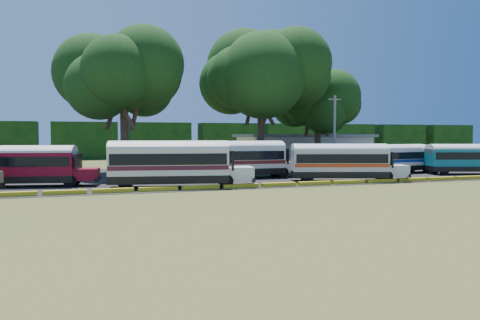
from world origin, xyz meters
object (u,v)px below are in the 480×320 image
object	(u,v)px
bus_red	(25,163)
bus_white_red	(341,160)
bus_teal	(468,157)
tree_west	(124,73)
bus_cream_west	(172,161)

from	to	relation	value
bus_red	bus_white_red	xyz separation A→B (m)	(24.58, -3.89, 0.00)
bus_red	bus_teal	distance (m)	40.18
bus_white_red	tree_west	world-z (taller)	tree_west
bus_cream_west	tree_west	size ratio (longest dim) A/B	0.79
bus_red	bus_cream_west	size ratio (longest dim) A/B	0.90
bus_white_red	bus_teal	distance (m)	15.74
bus_white_red	bus_teal	size ratio (longest dim) A/B	1.05
bus_red	bus_cream_west	xyz separation A→B (m)	(10.32, -4.11, 0.18)
bus_cream_west	tree_west	bearing A→B (deg)	109.86
bus_white_red	tree_west	distance (m)	22.71
bus_white_red	tree_west	size ratio (longest dim) A/B	0.72
bus_red	bus_teal	world-z (taller)	bus_red
bus_cream_west	bus_teal	bearing A→B (deg)	15.05
tree_west	bus_cream_west	bearing A→B (deg)	-80.42
bus_red	bus_teal	xyz separation A→B (m)	(40.15, -1.62, -0.06)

